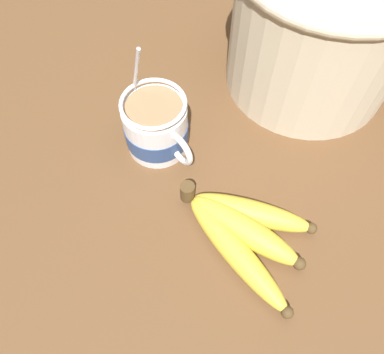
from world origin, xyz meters
The scene contains 4 objects.
table centered at (0.00, 0.00, 1.61)cm, with size 136.32×136.32×3.21cm.
coffee_mug centered at (-4.86, -3.07, 7.41)cm, with size 15.14×9.41×17.25cm.
banana_bunch centered at (14.36, -3.69, 4.97)cm, with size 21.03×13.24×4.19cm.
woven_basket centered at (-0.38, 24.49, 13.98)cm, with size 27.87×27.87×20.62cm.
Camera 1 is at (24.38, -20.70, 50.27)cm, focal length 35.00 mm.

